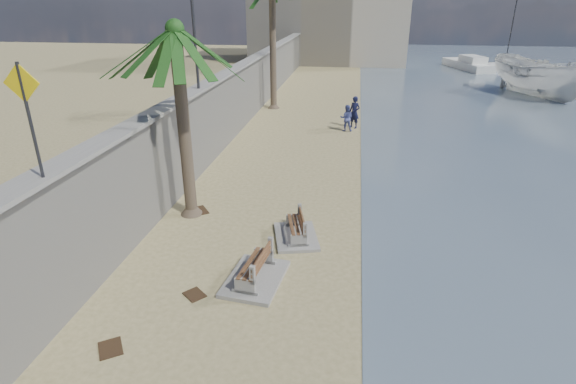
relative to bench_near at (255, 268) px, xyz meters
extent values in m
plane|color=tan|center=(0.90, -3.54, -0.38)|extent=(140.00, 140.00, 0.00)
cube|color=gray|center=(-4.30, 16.46, 1.37)|extent=(0.45, 70.00, 3.50)
cube|color=gray|center=(-4.30, 16.46, 3.17)|extent=(0.80, 70.00, 0.12)
cube|color=#B7AA93|center=(-1.10, 48.46, 6.62)|extent=(18.00, 12.00, 14.00)
cube|color=gray|center=(0.00, 0.00, -0.33)|extent=(1.68, 2.26, 0.11)
cube|color=gray|center=(0.80, 2.52, -0.33)|extent=(1.73, 2.18, 0.10)
cylinder|color=brown|center=(-3.14, 3.75, 2.76)|extent=(0.42, 0.42, 6.29)
cylinder|color=brown|center=(-3.20, 20.98, 3.76)|extent=(0.44, 0.44, 8.30)
cylinder|color=#2D2D33|center=(-4.10, -2.04, 4.43)|extent=(0.07, 0.07, 2.40)
cube|color=yellow|center=(-4.10, -2.04, 5.22)|extent=(0.78, 0.03, 0.78)
cylinder|color=#2D2D33|center=(-4.20, 8.46, 5.73)|extent=(0.12, 0.12, 5.00)
imported|color=#131635|center=(2.47, 16.49, 0.69)|extent=(0.93, 0.84, 2.15)
imported|color=#464F91|center=(2.04, 15.71, 0.47)|extent=(0.85, 0.67, 1.70)
imported|color=silver|center=(16.72, 28.15, 1.29)|extent=(4.71, 4.76, 4.14)
cube|color=silver|center=(18.85, 44.36, -0.13)|extent=(6.85, 5.39, 0.70)
cylinder|color=#2D2D33|center=(18.85, 44.36, 4.73)|extent=(0.12, 0.12, 9.23)
cube|color=#382616|center=(-2.62, -3.05, -0.37)|extent=(0.74, 0.78, 0.03)
cube|color=#382616|center=(-2.99, 3.99, -0.37)|extent=(0.93, 0.96, 0.03)
cube|color=#382616|center=(-1.43, -0.89, -0.37)|extent=(0.70, 0.69, 0.03)
camera|label=1|loc=(2.40, -10.14, 6.74)|focal=28.00mm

